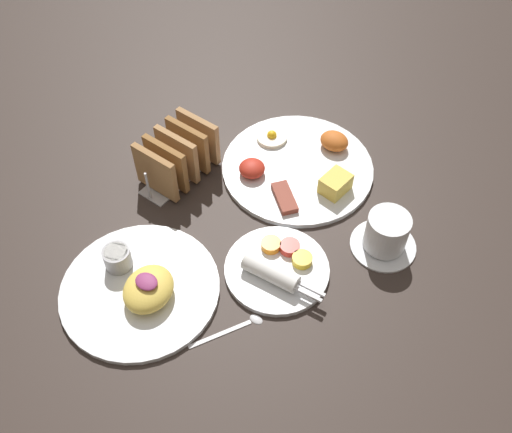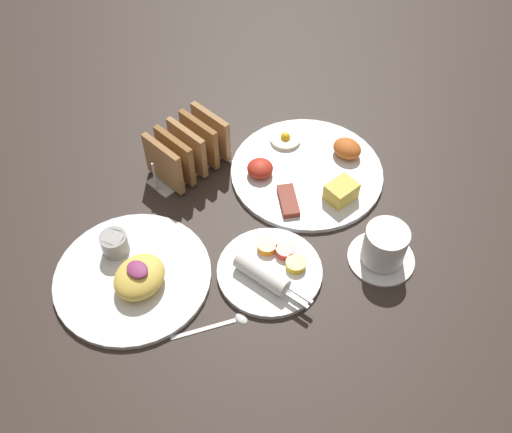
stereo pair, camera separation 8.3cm
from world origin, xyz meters
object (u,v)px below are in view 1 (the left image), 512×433
at_px(toast_rack, 178,156).
at_px(plate_condiments, 277,268).
at_px(plate_breakfast, 299,166).
at_px(plate_foreground, 140,286).
at_px(coffee_cup, 386,234).

bearing_deg(toast_rack, plate_condiments, -14.53).
bearing_deg(plate_condiments, toast_rack, 165.47).
height_order(plate_breakfast, toast_rack, toast_rack).
xyz_separation_m(plate_foreground, coffee_cup, (0.29, 0.33, 0.02)).
bearing_deg(toast_rack, coffee_cup, 11.47).
bearing_deg(plate_breakfast, coffee_cup, -16.44).
xyz_separation_m(toast_rack, coffee_cup, (0.42, 0.08, -0.01)).
xyz_separation_m(plate_condiments, toast_rack, (-0.29, 0.08, 0.04)).
bearing_deg(coffee_cup, plate_foreground, -130.76).
xyz_separation_m(plate_breakfast, plate_condiments, (0.11, -0.23, 0.00)).
distance_m(plate_breakfast, coffee_cup, 0.24).
bearing_deg(coffee_cup, plate_breakfast, 163.56).
height_order(plate_breakfast, plate_condiments, plate_breakfast).
relative_size(plate_condiments, coffee_cup, 1.63).
height_order(plate_breakfast, coffee_cup, coffee_cup).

